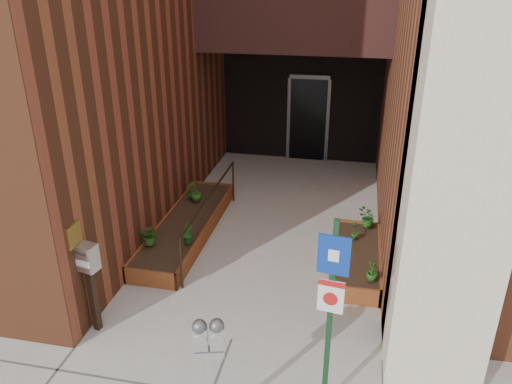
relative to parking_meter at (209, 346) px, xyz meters
The scene contains 14 objects.
ground 1.81m from the parking_meter, 96.09° to the left, with size 80.00×80.00×0.00m, color #9E9991.
planter_left 4.56m from the parking_meter, 112.46° to the left, with size 0.90×3.60×0.30m.
planter_right 4.02m from the parking_meter, 68.14° to the left, with size 0.80×2.20×0.30m.
handrail 4.25m from the parking_meter, 106.46° to the left, with size 0.04×3.34×0.90m.
parking_meter is the anchor object (origin of this frame).
sign_post 1.33m from the parking_meter, 25.24° to the left, with size 0.33×0.10×2.40m.
payment_dropbox 2.39m from the parking_meter, 148.35° to the left, with size 0.30×0.25×1.34m.
shrub_left_a 3.76m from the parking_meter, 122.66° to the left, with size 0.33×0.33×0.37m, color #2A5D1A.
shrub_left_b 3.65m from the parking_meter, 112.97° to the left, with size 0.20×0.20×0.37m, color #18551B.
shrub_left_c 5.30m from the parking_meter, 109.78° to the left, with size 0.21×0.21×0.37m, color #2E631C.
shrub_left_d 5.42m from the parking_meter, 111.00° to the left, with size 0.20×0.20×0.38m, color #1F631C.
shrub_right_a 3.32m from the parking_meter, 58.80° to the left, with size 0.17×0.17×0.31m, color #204F16.
shrub_right_b 4.28m from the parking_meter, 70.69° to the left, with size 0.19×0.19×0.37m, color #255819.
shrub_right_c 4.83m from the parking_meter, 70.38° to the left, with size 0.32×0.32×0.36m, color #21611B.
Camera 1 is at (1.42, -5.17, 4.60)m, focal length 35.00 mm.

